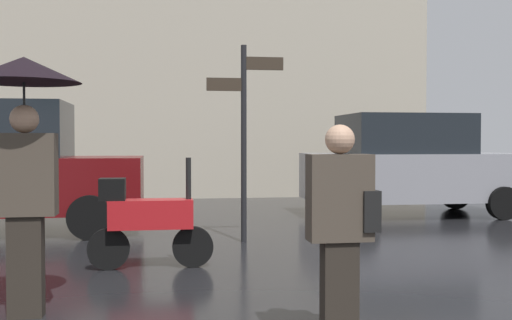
{
  "coord_description": "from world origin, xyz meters",
  "views": [
    {
      "loc": [
        0.4,
        -2.18,
        1.41
      ],
      "look_at": [
        1.41,
        4.35,
        1.22
      ],
      "focal_mm": 43.15,
      "sensor_mm": 36.0,
      "label": 1
    }
  ],
  "objects_px": {
    "pedestrian_with_bag": "(342,221)",
    "parked_car_right": "(1,168)",
    "parked_scooter": "(147,219)",
    "street_signpost": "(244,123)",
    "pedestrian_with_umbrella": "(24,124)",
    "parked_car_left": "(411,165)"
  },
  "relations": [
    {
      "from": "pedestrian_with_bag",
      "to": "parked_car_right",
      "type": "xyz_separation_m",
      "value": [
        -3.66,
        5.87,
        0.14
      ]
    },
    {
      "from": "parked_scooter",
      "to": "street_signpost",
      "type": "bearing_deg",
      "value": 55.97
    },
    {
      "from": "pedestrian_with_umbrella",
      "to": "parked_car_left",
      "type": "distance_m",
      "value": 8.42
    },
    {
      "from": "parked_scooter",
      "to": "parked_car_right",
      "type": "relative_size",
      "value": 0.33
    },
    {
      "from": "pedestrian_with_umbrella",
      "to": "street_signpost",
      "type": "distance_m",
      "value": 4.06
    },
    {
      "from": "parked_car_left",
      "to": "parked_car_right",
      "type": "relative_size",
      "value": 0.99
    },
    {
      "from": "pedestrian_with_bag",
      "to": "parked_car_left",
      "type": "bearing_deg",
      "value": -101.62
    },
    {
      "from": "pedestrian_with_umbrella",
      "to": "parked_car_right",
      "type": "bearing_deg",
      "value": -131.61
    },
    {
      "from": "pedestrian_with_bag",
      "to": "parked_scooter",
      "type": "xyz_separation_m",
      "value": [
        -1.38,
        2.85,
        -0.31
      ]
    },
    {
      "from": "pedestrian_with_umbrella",
      "to": "parked_car_right",
      "type": "xyz_separation_m",
      "value": [
        -1.36,
        4.78,
        -0.54
      ]
    },
    {
      "from": "parked_car_left",
      "to": "parked_car_right",
      "type": "xyz_separation_m",
      "value": [
        -7.18,
        -1.27,
        0.04
      ]
    },
    {
      "from": "pedestrian_with_bag",
      "to": "parked_scooter",
      "type": "bearing_deg",
      "value": -49.54
    },
    {
      "from": "parked_car_right",
      "to": "parked_car_left",
      "type": "bearing_deg",
      "value": 175.95
    },
    {
      "from": "street_signpost",
      "to": "pedestrian_with_bag",
      "type": "bearing_deg",
      "value": -89.12
    },
    {
      "from": "pedestrian_with_bag",
      "to": "parked_car_right",
      "type": "bearing_deg",
      "value": -43.45
    },
    {
      "from": "pedestrian_with_bag",
      "to": "parked_car_left",
      "type": "height_order",
      "value": "parked_car_left"
    },
    {
      "from": "parked_scooter",
      "to": "parked_car_right",
      "type": "height_order",
      "value": "parked_car_right"
    },
    {
      "from": "parked_car_left",
      "to": "street_signpost",
      "type": "relative_size",
      "value": 1.48
    },
    {
      "from": "pedestrian_with_bag",
      "to": "street_signpost",
      "type": "distance_m",
      "value": 4.55
    },
    {
      "from": "pedestrian_with_umbrella",
      "to": "parked_car_right",
      "type": "relative_size",
      "value": 0.5
    },
    {
      "from": "pedestrian_with_umbrella",
      "to": "parked_scooter",
      "type": "distance_m",
      "value": 2.23
    },
    {
      "from": "street_signpost",
      "to": "parked_car_left",
      "type": "bearing_deg",
      "value": 36.6
    }
  ]
}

